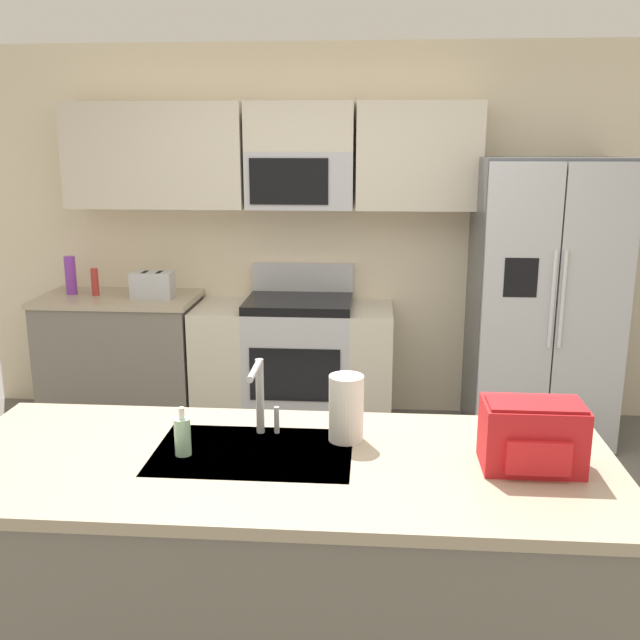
{
  "coord_description": "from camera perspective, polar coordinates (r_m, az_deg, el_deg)",
  "views": [
    {
      "loc": [
        0.26,
        -2.94,
        1.93
      ],
      "look_at": [
        -0.01,
        0.6,
        1.05
      ],
      "focal_mm": 39.97,
      "sensor_mm": 36.0,
      "label": 1
    }
  ],
  "objects": [
    {
      "name": "ground_plane",
      "position": [
        3.52,
        -0.54,
        -19.28
      ],
      "size": [
        9.0,
        9.0,
        0.0
      ],
      "primitive_type": "plane",
      "color": "#66605B",
      "rests_on": "ground"
    },
    {
      "name": "kitchen_wall_unit",
      "position": [
        5.06,
        -0.17,
        8.74
      ],
      "size": [
        5.2,
        0.43,
        2.6
      ],
      "color": "beige",
      "rests_on": "ground"
    },
    {
      "name": "back_counter",
      "position": [
        5.27,
        -15.54,
        -2.89
      ],
      "size": [
        1.09,
        0.63,
        0.9
      ],
      "color": "slate",
      "rests_on": "ground"
    },
    {
      "name": "range_oven",
      "position": [
        5.0,
        -2.08,
        -3.39
      ],
      "size": [
        1.36,
        0.61,
        1.1
      ],
      "color": "#B7BABF",
      "rests_on": "ground"
    },
    {
      "name": "refrigerator",
      "position": [
        4.9,
        17.37,
        1.46
      ],
      "size": [
        0.9,
        0.76,
        1.85
      ],
      "color": "#4C4F54",
      "rests_on": "ground"
    },
    {
      "name": "island_counter",
      "position": [
        2.66,
        -3.1,
        -19.78
      ],
      "size": [
        2.27,
        0.9,
        0.9
      ],
      "color": "slate",
      "rests_on": "ground"
    },
    {
      "name": "toaster",
      "position": [
        5.01,
        -13.24,
        2.75
      ],
      "size": [
        0.28,
        0.16,
        0.18
      ],
      "color": "#B7BABF",
      "rests_on": "back_counter"
    },
    {
      "name": "pepper_mill",
      "position": [
        5.2,
        -17.58,
        2.92
      ],
      "size": [
        0.05,
        0.05,
        0.19
      ],
      "primitive_type": "cylinder",
      "color": "#B2332D",
      "rests_on": "back_counter"
    },
    {
      "name": "bottle_purple",
      "position": [
        5.3,
        -19.34,
        3.4
      ],
      "size": [
        0.08,
        0.08,
        0.27
      ],
      "primitive_type": "cylinder",
      "color": "purple",
      "rests_on": "back_counter"
    },
    {
      "name": "sink_faucet",
      "position": [
        2.57,
        -4.81,
        -5.74
      ],
      "size": [
        0.08,
        0.21,
        0.28
      ],
      "color": "#B7BABF",
      "rests_on": "island_counter"
    },
    {
      "name": "soap_dispenser",
      "position": [
        2.49,
        -10.94,
        -9.09
      ],
      "size": [
        0.06,
        0.06,
        0.17
      ],
      "color": "#A5D8B2",
      "rests_on": "island_counter"
    },
    {
      "name": "paper_towel_roll",
      "position": [
        2.54,
        2.11,
        -7.06
      ],
      "size": [
        0.12,
        0.12,
        0.24
      ],
      "primitive_type": "cylinder",
      "color": "white",
      "rests_on": "island_counter"
    },
    {
      "name": "backpack",
      "position": [
        2.43,
        16.65,
        -8.76
      ],
      "size": [
        0.32,
        0.22,
        0.23
      ],
      "color": "red",
      "rests_on": "island_counter"
    }
  ]
}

